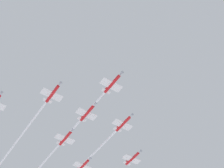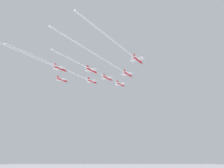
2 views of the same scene
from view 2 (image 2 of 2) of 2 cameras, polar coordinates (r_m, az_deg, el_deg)
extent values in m
cylinder|color=red|center=(171.81, 2.52, -0.09)|extent=(2.81, 10.49, 1.27)
cone|color=#9EA3AD|center=(176.95, 3.62, -0.65)|extent=(1.54, 2.47, 1.21)
cube|color=white|center=(171.33, 2.42, -0.06)|extent=(9.71, 5.05, 0.21)
cube|color=white|center=(168.19, 1.69, 0.33)|extent=(4.13, 2.19, 0.21)
cube|color=red|center=(168.61, 1.70, 0.65)|extent=(0.46, 1.86, 2.08)
cylinder|color=white|center=(141.62, -6.27, 4.32)|extent=(11.36, 69.56, 0.89)
cylinder|color=red|center=(168.67, -5.86, 0.76)|extent=(2.81, 10.49, 1.27)
cone|color=#9EA3AD|center=(173.25, -4.50, 0.17)|extent=(1.54, 2.47, 1.21)
cube|color=white|center=(168.24, -5.99, 0.80)|extent=(9.71, 5.05, 0.21)
cube|color=white|center=(165.46, -6.88, 1.21)|extent=(4.13, 2.19, 0.21)
cube|color=red|center=(165.89, -6.85, 1.53)|extent=(0.46, 1.86, 2.08)
cylinder|color=white|center=(142.85, -16.44, 5.31)|extent=(11.39, 69.75, 0.89)
cylinder|color=red|center=(148.81, 4.65, 2.90)|extent=(2.81, 10.49, 1.27)
cone|color=#9EA3AD|center=(153.97, 5.85, 2.16)|extent=(1.54, 2.47, 1.21)
cube|color=white|center=(148.32, 4.54, 2.95)|extent=(9.71, 5.05, 0.21)
cube|color=white|center=(145.16, 3.74, 3.46)|extent=(4.13, 2.19, 0.21)
cube|color=red|center=(145.64, 3.75, 3.83)|extent=(0.46, 1.86, 2.08)
cylinder|color=white|center=(119.63, -4.96, 8.73)|extent=(11.00, 67.16, 0.89)
cylinder|color=red|center=(156.43, -1.32, 1.71)|extent=(2.81, 10.49, 1.27)
cone|color=#9EA3AD|center=(161.29, 0.01, 1.04)|extent=(1.54, 2.47, 1.21)
cube|color=white|center=(155.98, -1.45, 1.75)|extent=(9.71, 5.05, 0.21)
cube|color=white|center=(153.03, -2.32, 2.21)|extent=(4.13, 2.19, 0.21)
cube|color=red|center=(153.48, -2.30, 2.56)|extent=(0.46, 1.86, 2.08)
cylinder|color=red|center=(168.78, -14.41, 1.17)|extent=(2.81, 10.49, 1.27)
cone|color=#9EA3AD|center=(172.70, -12.84, 0.57)|extent=(1.54, 2.47, 1.21)
cube|color=white|center=(168.41, -14.56, 1.21)|extent=(9.71, 5.05, 0.21)
cube|color=white|center=(166.07, -15.59, 1.62)|extent=(4.13, 2.19, 0.21)
cube|color=red|center=(166.49, -15.53, 1.94)|extent=(0.46, 1.86, 2.08)
cylinder|color=red|center=(126.70, 7.56, 7.02)|extent=(2.81, 10.49, 1.27)
cone|color=#9EA3AD|center=(131.87, 8.84, 5.98)|extent=(1.54, 2.47, 1.21)
cube|color=white|center=(126.20, 7.44, 7.09)|extent=(9.71, 5.05, 0.21)
cube|color=white|center=(123.06, 6.57, 7.81)|extent=(4.13, 2.19, 0.21)
cube|color=red|center=(123.61, 6.57, 8.22)|extent=(0.46, 1.86, 2.08)
cylinder|color=white|center=(103.55, -0.57, 13.32)|extent=(8.52, 50.74, 0.89)
cylinder|color=red|center=(142.23, -5.97, 4.01)|extent=(2.81, 10.49, 1.27)
cone|color=#9EA3AD|center=(146.70, -4.36, 3.21)|extent=(1.54, 2.47, 1.21)
cube|color=white|center=(141.81, -6.12, 4.06)|extent=(9.71, 5.05, 0.21)
cube|color=white|center=(139.11, -7.19, 4.61)|extent=(4.13, 2.19, 0.21)
cube|color=red|center=(139.60, -7.15, 4.99)|extent=(0.46, 1.86, 2.08)
cylinder|color=red|center=(145.25, -15.01, 4.40)|extent=(2.81, 10.49, 1.27)
cone|color=#9EA3AD|center=(149.02, -13.17, 3.62)|extent=(1.54, 2.47, 1.21)
cube|color=white|center=(144.89, -15.19, 4.45)|extent=(9.71, 5.05, 0.21)
cube|color=white|center=(142.66, -16.39, 4.98)|extent=(4.13, 2.19, 0.21)
cube|color=red|center=(143.13, -16.33, 5.35)|extent=(0.46, 1.86, 2.08)
cylinder|color=white|center=(128.50, -26.71, 9.16)|extent=(9.55, 57.54, 0.89)
camera|label=1|loc=(225.91, 29.65, -31.13)|focal=57.90mm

